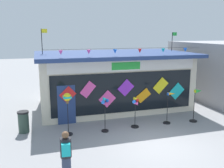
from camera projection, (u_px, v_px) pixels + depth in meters
The scene contains 9 objects.
ground_plane at pixel (158, 145), 10.36m from camera, with size 80.00×80.00×0.00m, color gray.
kite_shop_building at pixel (112, 79), 15.70m from camera, with size 9.15×5.68×4.79m.
wind_spinner_far_left at pixel (67, 103), 11.12m from camera, with size 0.38×0.38×1.96m.
wind_spinner_left at pixel (105, 109), 11.57m from camera, with size 0.42×0.34×1.68m.
wind_spinner_center_left at pixel (135, 108), 12.14m from camera, with size 0.42×0.38×1.55m.
wind_spinner_center_right at pixel (169, 106), 12.73m from camera, with size 0.58×0.36×1.63m.
wind_spinner_right at pixel (197, 101), 12.97m from camera, with size 0.61×0.38×1.73m.
person_near_camera at pixel (66, 156), 7.58m from camera, with size 0.34×0.46×1.68m.
trash_bin at pixel (24, 122), 11.63m from camera, with size 0.52×0.52×1.01m.
Camera 1 is at (-4.61, -8.69, 4.53)m, focal length 40.26 mm.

